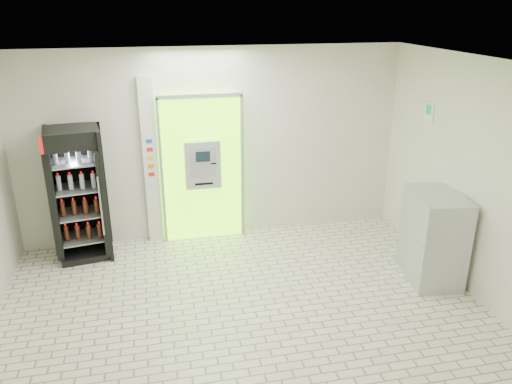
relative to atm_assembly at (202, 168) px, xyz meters
name	(u,v)px	position (x,y,z in m)	size (l,w,h in m)	color
ground	(246,319)	(0.20, -2.41, -1.17)	(6.00, 6.00, 0.00)	beige
room_shell	(244,176)	(0.20, -2.41, 0.67)	(6.00, 6.00, 6.00)	silver
atm_assembly	(202,168)	(0.00, 0.00, 0.00)	(1.30, 0.24, 2.33)	#78F20C
pillar	(151,163)	(-0.78, 0.04, 0.13)	(0.22, 0.11, 2.60)	silver
beverage_cooler	(80,196)	(-1.83, -0.24, -0.23)	(0.83, 0.78, 1.96)	black
steel_cabinet	(433,237)	(2.88, -2.00, -0.55)	(0.76, 1.01, 1.24)	#ADB0B5
exit_sign	(429,112)	(3.19, -1.01, 0.95)	(0.02, 0.22, 0.26)	white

